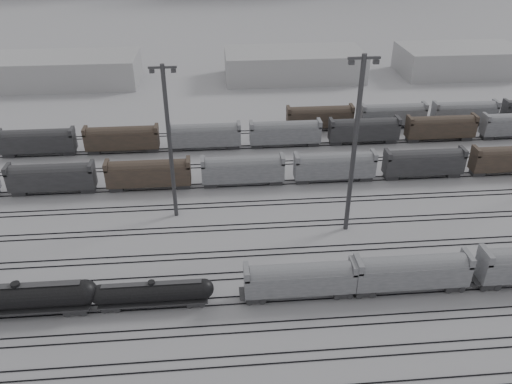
{
  "coord_description": "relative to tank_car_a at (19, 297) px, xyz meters",
  "views": [
    {
      "loc": [
        -13.59,
        -48.37,
        45.41
      ],
      "look_at": [
        -7.46,
        22.19,
        4.0
      ],
      "focal_mm": 35.0,
      "sensor_mm": 36.0,
      "label": 1
    }
  ],
  "objects": [
    {
      "name": "tank_car_a",
      "position": [
        0.0,
        0.0,
        0.0
      ],
      "size": [
        19.31,
        3.22,
        4.77
      ],
      "color": "#27272A",
      "rests_on": "ground"
    },
    {
      "name": "bg_string_far",
      "position": [
        74.46,
        55.0,
        0.04
      ],
      "size": [
        66.0,
        3.0,
        5.6
      ],
      "color": "#48392E",
      "rests_on": "ground"
    },
    {
      "name": "light_mast_b",
      "position": [
        18.17,
        21.57,
        10.76
      ],
      "size": [
        4.08,
        0.65,
        25.49
      ],
      "color": "#3D3D40",
      "rests_on": "ground"
    },
    {
      "name": "light_mast_c",
      "position": [
        45.42,
        15.23,
        12.07
      ],
      "size": [
        4.47,
        0.72,
        27.96
      ],
      "color": "#3D3D40",
      "rests_on": "ground"
    },
    {
      "name": "tracks",
      "position": [
        38.96,
        16.5,
        -2.68
      ],
      "size": [
        220.0,
        71.5,
        0.16
      ],
      "color": "black",
      "rests_on": "ground"
    },
    {
      "name": "bg_string_mid",
      "position": [
        56.96,
        47.0,
        0.04
      ],
      "size": [
        151.0,
        3.0,
        5.6
      ],
      "color": "#27272A",
      "rests_on": "ground"
    },
    {
      "name": "warehouse_mid",
      "position": [
        48.96,
        94.0,
        1.24
      ],
      "size": [
        40.0,
        18.0,
        8.0
      ],
      "primitive_type": "cube",
      "color": "#A5A5A8",
      "rests_on": "ground"
    },
    {
      "name": "tank_car_b",
      "position": [
        16.42,
        0.0,
        -0.53
      ],
      "size": [
        15.62,
        2.6,
        3.86
      ],
      "color": "#27272A",
      "rests_on": "ground"
    },
    {
      "name": "hopper_car_b",
      "position": [
        50.25,
        0.0,
        0.62
      ],
      "size": [
        15.32,
        3.04,
        5.48
      ],
      "color": "#27272A",
      "rests_on": "ground"
    },
    {
      "name": "hopper_car_a",
      "position": [
        35.37,
        0.0,
        0.45
      ],
      "size": [
        14.53,
        2.89,
        5.2
      ],
      "color": "#27272A",
      "rests_on": "ground"
    },
    {
      "name": "warehouse_right",
      "position": [
        98.96,
        94.0,
        1.24
      ],
      "size": [
        35.0,
        18.0,
        8.0
      ],
      "primitive_type": "cube",
      "color": "#A5A5A8",
      "rests_on": "ground"
    },
    {
      "name": "bg_string_near",
      "position": [
        46.96,
        31.0,
        0.04
      ],
      "size": [
        151.0,
        3.0,
        5.6
      ],
      "color": "gray",
      "rests_on": "ground"
    },
    {
      "name": "warehouse_left",
      "position": [
        -21.04,
        94.0,
        1.24
      ],
      "size": [
        50.0,
        18.0,
        8.0
      ],
      "primitive_type": "cube",
      "color": "#A5A5A8",
      "rests_on": "ground"
    },
    {
      "name": "ground",
      "position": [
        38.96,
        -1.0,
        -2.76
      ],
      "size": [
        900.0,
        900.0,
        0.0
      ],
      "primitive_type": "plane",
      "color": "#BBBAC0",
      "rests_on": "ground"
    }
  ]
}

